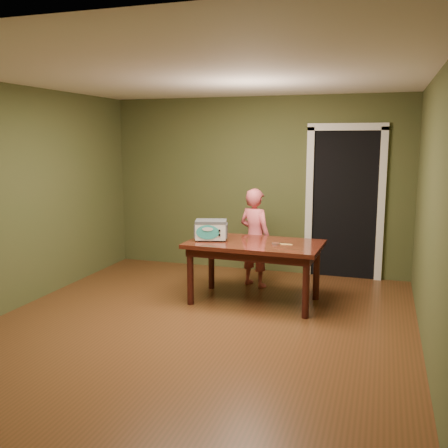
# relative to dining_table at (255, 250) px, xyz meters

# --- Properties ---
(floor) EXTENTS (5.00, 5.00, 0.00)m
(floor) POSITION_rel_dining_table_xyz_m (-0.37, -0.98, -0.65)
(floor) COLOR brown
(floor) RESTS_ON ground
(room_shell) EXTENTS (4.52, 5.02, 2.61)m
(room_shell) POSITION_rel_dining_table_xyz_m (-0.37, -0.98, 1.06)
(room_shell) COLOR #484B28
(room_shell) RESTS_ON ground
(doorway) EXTENTS (1.10, 0.66, 2.25)m
(doorway) POSITION_rel_dining_table_xyz_m (0.93, 1.80, 0.41)
(doorway) COLOR black
(doorway) RESTS_ON ground
(dining_table) EXTENTS (1.63, 0.96, 0.75)m
(dining_table) POSITION_rel_dining_table_xyz_m (0.00, 0.00, 0.00)
(dining_table) COLOR black
(dining_table) RESTS_ON floor
(toy_oven) EXTENTS (0.45, 0.36, 0.25)m
(toy_oven) POSITION_rel_dining_table_xyz_m (-0.55, -0.03, 0.23)
(toy_oven) COLOR #4C4F54
(toy_oven) RESTS_ON dining_table
(baking_pan) EXTENTS (0.10, 0.10, 0.02)m
(baking_pan) POSITION_rel_dining_table_xyz_m (0.28, -0.06, 0.11)
(baking_pan) COLOR silver
(baking_pan) RESTS_ON dining_table
(spatula) EXTENTS (0.18, 0.03, 0.01)m
(spatula) POSITION_rel_dining_table_xyz_m (0.37, -0.03, 0.10)
(spatula) COLOR #FDD56E
(spatula) RESTS_ON dining_table
(child) EXTENTS (0.58, 0.49, 1.34)m
(child) POSITION_rel_dining_table_xyz_m (-0.17, 0.68, 0.02)
(child) COLOR #D0555C
(child) RESTS_ON floor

